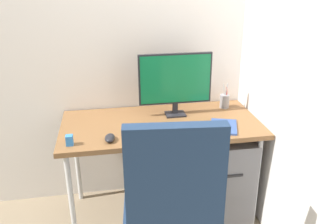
{
  "coord_description": "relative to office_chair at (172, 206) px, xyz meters",
  "views": [
    {
      "loc": [
        -0.34,
        -2.15,
        1.71
      ],
      "look_at": [
        0.04,
        -0.07,
        0.84
      ],
      "focal_mm": 37.13,
      "sensor_mm": 36.0,
      "label": 1
    }
  ],
  "objects": [
    {
      "name": "ground_plane",
      "position": [
        0.05,
        0.69,
        -0.57
      ],
      "size": [
        8.0,
        8.0,
        0.0
      ],
      "primitive_type": "plane",
      "color": "gray"
    },
    {
      "name": "wall_back",
      "position": [
        0.05,
        1.04,
        0.83
      ],
      "size": [
        2.91,
        0.04,
        2.8
      ],
      "primitive_type": "cube",
      "color": "white",
      "rests_on": "ground_plane"
    },
    {
      "name": "wall_side_right",
      "position": [
        0.76,
        0.46,
        0.83
      ],
      "size": [
        0.04,
        2.22,
        2.8
      ],
      "primitive_type": "cube",
      "color": "white",
      "rests_on": "ground_plane"
    },
    {
      "name": "desk",
      "position": [
        0.05,
        0.69,
        0.12
      ],
      "size": [
        1.35,
        0.66,
        0.74
      ],
      "color": "brown",
      "rests_on": "ground_plane"
    },
    {
      "name": "office_chair",
      "position": [
        0.0,
        0.0,
        0.0
      ],
      "size": [
        0.58,
        0.59,
        1.1
      ],
      "color": "black",
      "rests_on": "ground_plane"
    },
    {
      "name": "filing_cabinet",
      "position": [
        0.44,
        0.65,
        -0.25
      ],
      "size": [
        0.47,
        0.51,
        0.63
      ],
      "color": "slate",
      "rests_on": "ground_plane"
    },
    {
      "name": "monitor",
      "position": [
        0.18,
        0.81,
        0.43
      ],
      "size": [
        0.51,
        0.11,
        0.45
      ],
      "color": "black",
      "rests_on": "desk"
    },
    {
      "name": "keyboard",
      "position": [
        0.06,
        0.47,
        0.18
      ],
      "size": [
        0.39,
        0.18,
        0.03
      ],
      "color": "#333338",
      "rests_on": "desk"
    },
    {
      "name": "mouse",
      "position": [
        -0.3,
        0.47,
        0.19
      ],
      "size": [
        0.07,
        0.11,
        0.04
      ],
      "primitive_type": "ellipsoid",
      "rotation": [
        0.0,
        0.0,
        -0.13
      ],
      "color": "black",
      "rests_on": "desk"
    },
    {
      "name": "pen_holder",
      "position": [
        0.57,
        0.87,
        0.22
      ],
      "size": [
        0.07,
        0.07,
        0.19
      ],
      "color": "gray",
      "rests_on": "desk"
    },
    {
      "name": "notebook",
      "position": [
        0.45,
        0.53,
        0.18
      ],
      "size": [
        0.23,
        0.27,
        0.01
      ],
      "primitive_type": "cube",
      "rotation": [
        0.0,
        0.0,
        -0.33
      ],
      "color": "#334C8C",
      "rests_on": "desk"
    },
    {
      "name": "desk_clamp_accessory",
      "position": [
        -0.53,
        0.45,
        0.2
      ],
      "size": [
        0.04,
        0.04,
        0.06
      ],
      "primitive_type": "cube",
      "color": "#337FD8",
      "rests_on": "desk"
    }
  ]
}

